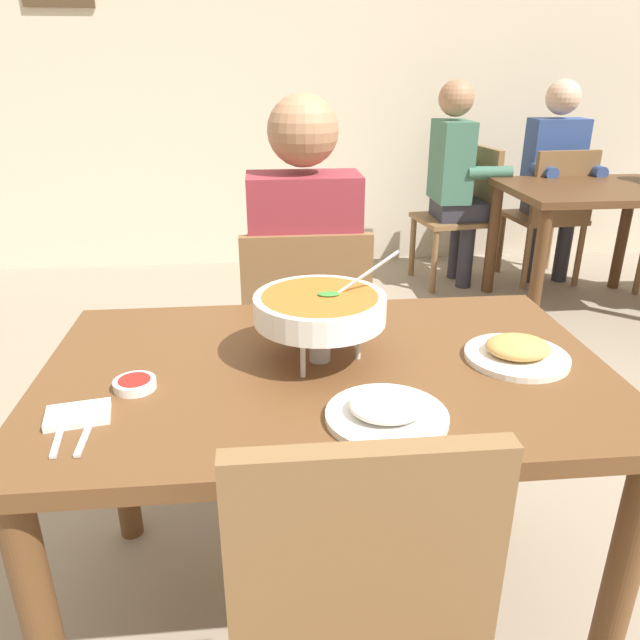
% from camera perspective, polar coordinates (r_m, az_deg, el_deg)
% --- Properties ---
extents(ground_plane, '(16.00, 16.00, 0.00)m').
position_cam_1_polar(ground_plane, '(1.86, 0.50, -25.22)').
color(ground_plane, gray).
extents(cafe_rear_partition, '(10.00, 0.10, 3.00)m').
position_cam_1_polar(cafe_rear_partition, '(4.52, -4.24, 24.23)').
color(cafe_rear_partition, beige).
rests_on(cafe_rear_partition, ground_plane).
extents(dining_table_main, '(1.29, 0.81, 0.75)m').
position_cam_1_polar(dining_table_main, '(1.45, 0.58, -8.24)').
color(dining_table_main, brown).
rests_on(dining_table_main, ground_plane).
extents(chair_diner_main, '(0.44, 0.44, 0.90)m').
position_cam_1_polar(chair_diner_main, '(2.12, -1.42, -1.51)').
color(chair_diner_main, brown).
rests_on(chair_diner_main, ground_plane).
extents(diner_main, '(0.40, 0.45, 1.31)m').
position_cam_1_polar(diner_main, '(2.06, -1.55, 4.85)').
color(diner_main, '#2D2D38').
rests_on(diner_main, ground_plane).
extents(curry_bowl, '(0.33, 0.30, 0.26)m').
position_cam_1_polar(curry_bowl, '(1.37, -0.00, 1.07)').
color(curry_bowl, silver).
rests_on(curry_bowl, dining_table_main).
extents(rice_plate, '(0.24, 0.24, 0.06)m').
position_cam_1_polar(rice_plate, '(1.19, 6.32, -8.50)').
color(rice_plate, white).
rests_on(rice_plate, dining_table_main).
extents(appetizer_plate, '(0.24, 0.24, 0.06)m').
position_cam_1_polar(appetizer_plate, '(1.49, 18.08, -2.87)').
color(appetizer_plate, white).
rests_on(appetizer_plate, dining_table_main).
extents(sauce_dish, '(0.09, 0.09, 0.02)m').
position_cam_1_polar(sauce_dish, '(1.35, -17.04, -5.76)').
color(sauce_dish, white).
rests_on(sauce_dish, dining_table_main).
extents(napkin_folded, '(0.13, 0.10, 0.02)m').
position_cam_1_polar(napkin_folded, '(1.28, -21.82, -8.29)').
color(napkin_folded, white).
rests_on(napkin_folded, dining_table_main).
extents(fork_utensil, '(0.03, 0.17, 0.01)m').
position_cam_1_polar(fork_utensil, '(1.25, -23.27, -9.61)').
color(fork_utensil, silver).
rests_on(fork_utensil, dining_table_main).
extents(spoon_utensil, '(0.02, 0.17, 0.01)m').
position_cam_1_polar(spoon_utensil, '(1.24, -21.03, -9.63)').
color(spoon_utensil, silver).
rests_on(spoon_utensil, dining_table_main).
extents(dining_table_far, '(1.00, 0.80, 0.75)m').
position_cam_1_polar(dining_table_far, '(3.91, 24.23, 9.47)').
color(dining_table_far, '#51331C').
rests_on(dining_table_far, ground_plane).
extents(chair_bg_left, '(0.50, 0.50, 0.90)m').
position_cam_1_polar(chair_bg_left, '(4.22, 13.55, 10.23)').
color(chair_bg_left, brown).
rests_on(chair_bg_left, ground_plane).
extents(chair_bg_right, '(0.47, 0.47, 0.90)m').
position_cam_1_polar(chair_bg_right, '(4.34, 21.00, 9.70)').
color(chair_bg_right, brown).
rests_on(chair_bg_right, ground_plane).
extents(patron_bg_left, '(0.45, 0.40, 1.31)m').
position_cam_1_polar(patron_bg_left, '(4.12, 12.70, 13.37)').
color(patron_bg_left, '#2D2D38').
rests_on(patron_bg_left, ground_plane).
extents(patron_bg_right, '(0.40, 0.45, 1.31)m').
position_cam_1_polar(patron_bg_right, '(4.42, 21.28, 13.02)').
color(patron_bg_right, '#2D2D38').
rests_on(patron_bg_right, ground_plane).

